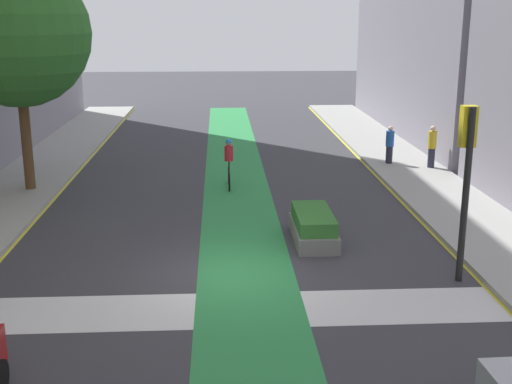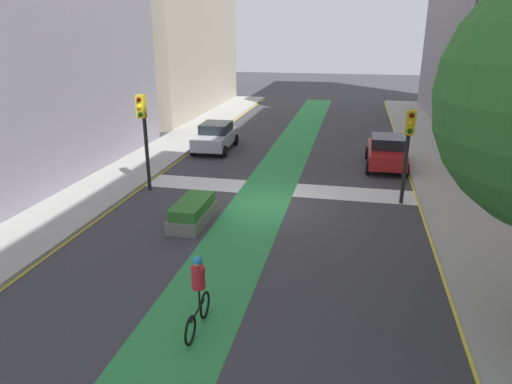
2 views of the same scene
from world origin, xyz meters
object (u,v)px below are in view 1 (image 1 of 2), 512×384
Objects in this scene: street_tree_near at (17,34)px; pedestrian_sidewalk_right_b at (432,146)px; cyclist_in_lane at (229,162)px; median_planter at (313,227)px; traffic_signal_near_right at (467,160)px; pedestrian_sidewalk_right_a at (390,144)px.

pedestrian_sidewalk_right_b is at bearing 9.26° from street_tree_near.
cyclist_in_lane reaches higher than median_planter.
pedestrian_sidewalk_right_b reaches higher than median_planter.
pedestrian_sidewalk_right_b is 0.22× the size of street_tree_near.
traffic_signal_near_right is 10.67m from cyclist_in_lane.
street_tree_near is at bearing 145.02° from traffic_signal_near_right.
cyclist_in_lane is 0.70× the size of median_planter.
median_planter is at bearing 136.15° from traffic_signal_near_right.
pedestrian_sidewalk_right_a is at bearing 13.72° from street_tree_near.
cyclist_in_lane is 8.50m from street_tree_near.
pedestrian_sidewalk_right_b is 10.26m from median_planter.
median_planter is (-6.01, -8.30, -0.63)m from pedestrian_sidewalk_right_b.
median_planter is (9.42, -5.78, -5.16)m from street_tree_near.
pedestrian_sidewalk_right_a is 0.59× the size of median_planter.
pedestrian_sidewalk_right_b is at bearing -30.33° from pedestrian_sidewalk_right_a.
pedestrian_sidewalk_right_a is 15.05m from street_tree_near.
pedestrian_sidewalk_right_a is 1.75m from pedestrian_sidewalk_right_b.
pedestrian_sidewalk_right_a is at bearing 83.45° from traffic_signal_near_right.
pedestrian_sidewalk_right_a is (1.40, 12.16, -2.00)m from traffic_signal_near_right.
street_tree_near is at bearing -166.28° from pedestrian_sidewalk_right_a.
median_planter is at bearing -31.54° from street_tree_near.
street_tree_near is at bearing -170.74° from pedestrian_sidewalk_right_b.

